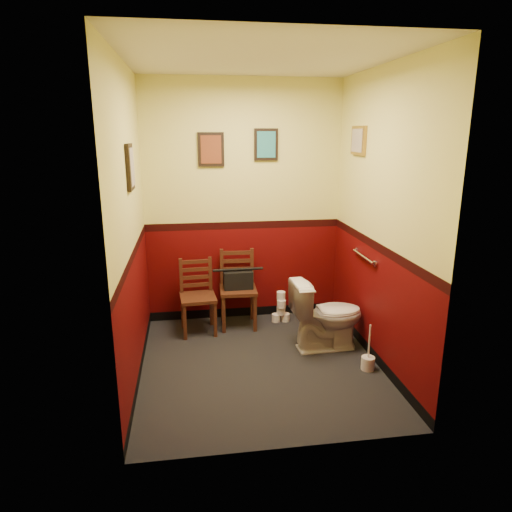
% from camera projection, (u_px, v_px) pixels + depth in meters
% --- Properties ---
extents(floor, '(2.20, 2.40, 0.00)m').
position_uv_depth(floor, '(260.00, 364.00, 4.33)').
color(floor, black).
rests_on(floor, ground).
extents(ceiling, '(2.20, 2.40, 0.00)m').
position_uv_depth(ceiling, '(261.00, 58.00, 3.62)').
color(ceiling, silver).
rests_on(ceiling, ground).
extents(wall_back, '(2.20, 0.00, 2.70)m').
position_uv_depth(wall_back, '(243.00, 204.00, 5.12)').
color(wall_back, '#4B0506').
rests_on(wall_back, ground).
extents(wall_front, '(2.20, 0.00, 2.70)m').
position_uv_depth(wall_front, '(291.00, 262.00, 2.83)').
color(wall_front, '#4B0506').
rests_on(wall_front, ground).
extents(wall_left, '(0.00, 2.40, 2.70)m').
position_uv_depth(wall_left, '(131.00, 229.00, 3.81)').
color(wall_left, '#4B0506').
rests_on(wall_left, ground).
extents(wall_right, '(0.00, 2.40, 2.70)m').
position_uv_depth(wall_right, '(380.00, 221.00, 4.13)').
color(wall_right, '#4B0506').
rests_on(wall_right, ground).
extents(grab_bar, '(0.05, 0.56, 0.06)m').
position_uv_depth(grab_bar, '(364.00, 257.00, 4.47)').
color(grab_bar, silver).
rests_on(grab_bar, wall_right).
extents(framed_print_back_a, '(0.28, 0.04, 0.36)m').
position_uv_depth(framed_print_back_a, '(211.00, 150.00, 4.89)').
color(framed_print_back_a, black).
rests_on(framed_print_back_a, wall_back).
extents(framed_print_back_b, '(0.26, 0.04, 0.34)m').
position_uv_depth(framed_print_back_b, '(266.00, 144.00, 4.96)').
color(framed_print_back_b, black).
rests_on(framed_print_back_b, wall_back).
extents(framed_print_left, '(0.04, 0.30, 0.38)m').
position_uv_depth(framed_print_left, '(130.00, 167.00, 3.78)').
color(framed_print_left, black).
rests_on(framed_print_left, wall_left).
extents(framed_print_right, '(0.04, 0.34, 0.28)m').
position_uv_depth(framed_print_right, '(358.00, 140.00, 4.52)').
color(framed_print_right, olive).
rests_on(framed_print_right, wall_right).
extents(toilet, '(0.74, 0.44, 0.71)m').
position_uv_depth(toilet, '(327.00, 315.00, 4.58)').
color(toilet, white).
rests_on(toilet, floor).
extents(toilet_brush, '(0.12, 0.12, 0.45)m').
position_uv_depth(toilet_brush, '(368.00, 362.00, 4.22)').
color(toilet_brush, silver).
rests_on(toilet_brush, floor).
extents(chair_left, '(0.40, 0.40, 0.80)m').
position_uv_depth(chair_left, '(198.00, 296.00, 4.96)').
color(chair_left, '#3E1E12').
rests_on(chair_left, floor).
extents(chair_right, '(0.42, 0.42, 0.86)m').
position_uv_depth(chair_right, '(238.00, 289.00, 5.12)').
color(chair_right, '#3E1E12').
rests_on(chair_right, floor).
extents(handbag, '(0.32, 0.17, 0.23)m').
position_uv_depth(handbag, '(238.00, 280.00, 5.05)').
color(handbag, black).
rests_on(handbag, chair_right).
extents(tp_stack, '(0.21, 0.13, 0.36)m').
position_uv_depth(tp_stack, '(281.00, 309.00, 5.27)').
color(tp_stack, silver).
rests_on(tp_stack, floor).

